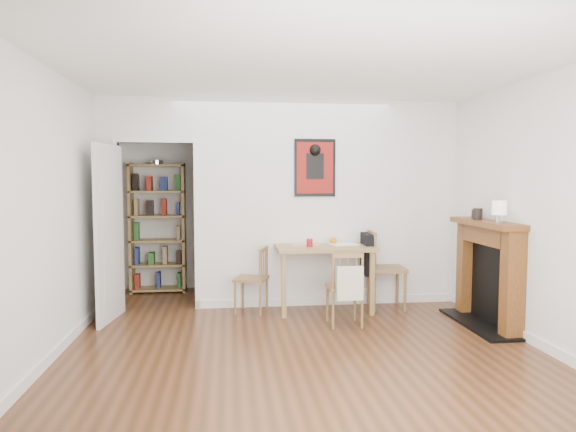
{
  "coord_description": "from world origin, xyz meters",
  "views": [
    {
      "loc": [
        -0.69,
        -5.03,
        1.62
      ],
      "look_at": [
        -0.03,
        0.6,
        1.2
      ],
      "focal_mm": 32.0,
      "sensor_mm": 36.0,
      "label": 1
    }
  ],
  "objects": [
    {
      "name": "ground",
      "position": [
        0.0,
        0.0,
        0.0
      ],
      "size": [
        5.2,
        5.2,
        0.0
      ],
      "primitive_type": "plane",
      "color": "brown",
      "rests_on": "ground"
    },
    {
      "name": "room_shell",
      "position": [
        0.1,
        1.34,
        1.3
      ],
      "size": [
        5.2,
        5.2,
        5.2
      ],
      "color": "silver",
      "rests_on": "ground"
    },
    {
      "name": "dining_table",
      "position": [
        0.47,
        1.1,
        0.7
      ],
      "size": [
        1.17,
        0.75,
        0.8
      ],
      "color": "#A4854C",
      "rests_on": "ground"
    },
    {
      "name": "chair_left",
      "position": [
        -0.41,
        1.1,
        0.4
      ],
      "size": [
        0.51,
        0.51,
        0.8
      ],
      "color": "olive",
      "rests_on": "ground"
    },
    {
      "name": "chair_right",
      "position": [
        1.25,
        1.1,
        0.5
      ],
      "size": [
        0.58,
        0.52,
        0.97
      ],
      "color": "olive",
      "rests_on": "ground"
    },
    {
      "name": "chair_front",
      "position": [
        0.58,
        0.43,
        0.42
      ],
      "size": [
        0.41,
        0.47,
        0.82
      ],
      "color": "olive",
      "rests_on": "ground"
    },
    {
      "name": "bookshelf",
      "position": [
        -1.68,
        2.4,
        0.91
      ],
      "size": [
        0.77,
        0.31,
        1.84
      ],
      "color": "#A4854C",
      "rests_on": "ground"
    },
    {
      "name": "fireplace",
      "position": [
        2.16,
        0.25,
        0.62
      ],
      "size": [
        0.45,
        1.25,
        1.16
      ],
      "color": "brown",
      "rests_on": "ground"
    },
    {
      "name": "red_glass",
      "position": [
        0.28,
        0.99,
        0.85
      ],
      "size": [
        0.08,
        0.08,
        0.1
      ],
      "primitive_type": "cylinder",
      "color": "maroon",
      "rests_on": "dining_table"
    },
    {
      "name": "orange_fruit",
      "position": [
        0.61,
        1.19,
        0.84
      ],
      "size": [
        0.09,
        0.09,
        0.09
      ],
      "primitive_type": "sphere",
      "color": "orange",
      "rests_on": "dining_table"
    },
    {
      "name": "placemat",
      "position": [
        0.26,
        1.19,
        0.8
      ],
      "size": [
        0.38,
        0.28,
        0.0
      ],
      "primitive_type": "cube",
      "rotation": [
        0.0,
        0.0,
        0.02
      ],
      "color": "#C1B59F",
      "rests_on": "dining_table"
    },
    {
      "name": "notebook",
      "position": [
        0.73,
        1.14,
        0.81
      ],
      "size": [
        0.36,
        0.3,
        0.02
      ],
      "primitive_type": "cube",
      "rotation": [
        0.0,
        0.0,
        0.22
      ],
      "color": "white",
      "rests_on": "dining_table"
    },
    {
      "name": "mantel_lamp",
      "position": [
        2.09,
        -0.06,
        1.3
      ],
      "size": [
        0.15,
        0.15,
        0.23
      ],
      "color": "silver",
      "rests_on": "fireplace"
    },
    {
      "name": "ceramic_jar_a",
      "position": [
        2.07,
        0.37,
        1.22
      ],
      "size": [
        0.11,
        0.11,
        0.13
      ],
      "primitive_type": "cylinder",
      "color": "black",
      "rests_on": "fireplace"
    },
    {
      "name": "ceramic_jar_b",
      "position": [
        2.15,
        0.58,
        1.21
      ],
      "size": [
        0.08,
        0.08,
        0.1
      ],
      "primitive_type": "cylinder",
      "color": "black",
      "rests_on": "fireplace"
    }
  ]
}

